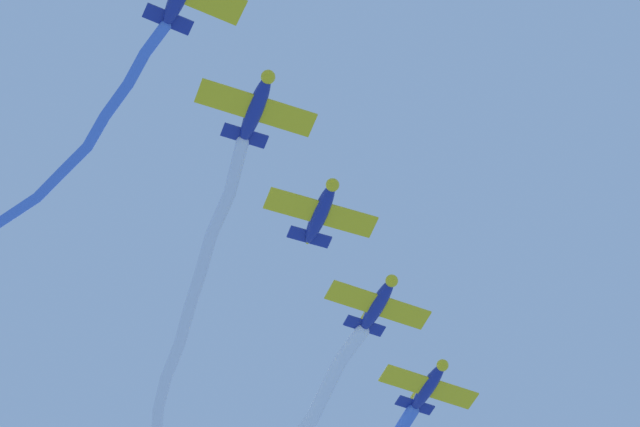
% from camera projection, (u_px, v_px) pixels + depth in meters
% --- Properties ---
extents(smoke_trail_lead, '(11.82, 22.50, 2.74)m').
position_uv_depth(smoke_trail_lead, '(52.00, 167.00, 72.86)').
color(smoke_trail_lead, '#4C75DB').
extents(airplane_left_wing, '(5.68, 6.08, 1.71)m').
position_uv_depth(airplane_left_wing, '(256.00, 107.00, 69.61)').
color(airplane_left_wing, navy).
extents(smoke_trail_left_wing, '(21.06, 16.11, 1.34)m').
position_uv_depth(smoke_trail_left_wing, '(191.00, 308.00, 77.94)').
color(smoke_trail_left_wing, white).
extents(airplane_right_wing, '(5.61, 6.13, 1.71)m').
position_uv_depth(airplane_right_wing, '(321.00, 212.00, 74.28)').
color(airplane_right_wing, navy).
extents(airplane_slot, '(5.86, 5.92, 1.71)m').
position_uv_depth(airplane_slot, '(378.00, 304.00, 78.95)').
color(airplane_slot, navy).
extents(airplane_trail, '(5.88, 5.89, 1.71)m').
position_uv_depth(airplane_trail, '(428.00, 386.00, 83.61)').
color(airplane_trail, navy).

